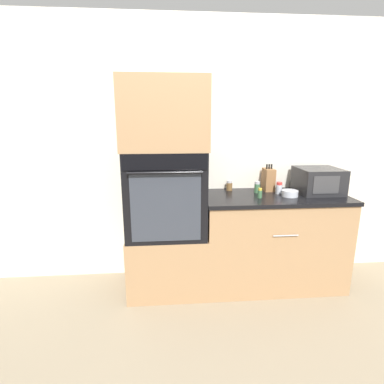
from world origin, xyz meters
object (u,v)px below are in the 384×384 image
(knife_block, at_px, (268,179))
(condiment_jar_back, at_px, (257,187))
(wall_oven, at_px, (166,192))
(condiment_jar_mid, at_px, (229,186))
(condiment_jar_near, at_px, (279,188))
(microwave, at_px, (318,181))
(condiment_jar_far, at_px, (260,193))
(bowl, at_px, (290,193))

(knife_block, distance_m, condiment_jar_back, 0.17)
(wall_oven, relative_size, condiment_jar_mid, 7.91)
(condiment_jar_near, bearing_deg, wall_oven, -177.23)
(condiment_jar_near, xyz_separation_m, condiment_jar_mid, (-0.44, 0.18, -0.01))
(wall_oven, relative_size, knife_block, 2.91)
(microwave, xyz_separation_m, knife_block, (-0.44, 0.13, -0.01))
(condiment_jar_far, bearing_deg, microwave, 13.48)
(wall_oven, bearing_deg, condiment_jar_back, 7.19)
(bowl, relative_size, condiment_jar_near, 1.31)
(knife_block, height_order, condiment_jar_mid, knife_block)
(condiment_jar_back, bearing_deg, bowl, -31.40)
(bowl, relative_size, condiment_jar_mid, 1.51)
(condiment_jar_mid, bearing_deg, knife_block, -6.01)
(knife_block, relative_size, condiment_jar_near, 2.35)
(condiment_jar_near, height_order, condiment_jar_back, condiment_jar_near)
(wall_oven, distance_m, microwave, 1.45)
(condiment_jar_near, bearing_deg, condiment_jar_back, 163.19)
(wall_oven, xyz_separation_m, knife_block, (1.00, 0.19, 0.06))
(microwave, bearing_deg, wall_oven, -177.47)
(condiment_jar_far, distance_m, condiment_jar_back, 0.19)
(condiment_jar_back, bearing_deg, knife_block, 31.79)
(wall_oven, bearing_deg, condiment_jar_far, -5.58)
(condiment_jar_near, bearing_deg, microwave, 1.86)
(wall_oven, distance_m, knife_block, 1.02)
(microwave, relative_size, knife_block, 1.48)
(bowl, xyz_separation_m, condiment_jar_far, (-0.29, -0.03, 0.02))
(wall_oven, height_order, bowl, wall_oven)
(bowl, xyz_separation_m, condiment_jar_near, (-0.07, 0.10, 0.03))
(bowl, xyz_separation_m, condiment_jar_back, (-0.26, 0.16, 0.03))
(microwave, distance_m, condiment_jar_mid, 0.84)
(microwave, xyz_separation_m, condiment_jar_far, (-0.61, -0.15, -0.07))
(knife_block, distance_m, condiment_jar_mid, 0.39)
(condiment_jar_far, bearing_deg, knife_block, 58.82)
(condiment_jar_mid, bearing_deg, microwave, -11.68)
(wall_oven, height_order, condiment_jar_mid, wall_oven)
(microwave, relative_size, condiment_jar_far, 4.32)
(condiment_jar_mid, distance_m, condiment_jar_back, 0.27)
(microwave, height_order, knife_block, knife_block)
(microwave, bearing_deg, condiment_jar_mid, 168.32)
(condiment_jar_mid, bearing_deg, wall_oven, -159.55)
(knife_block, relative_size, bowl, 1.80)
(condiment_jar_mid, relative_size, condiment_jar_back, 0.88)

